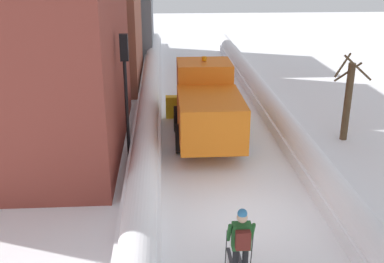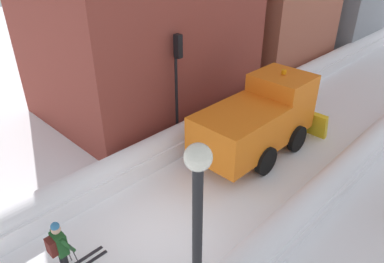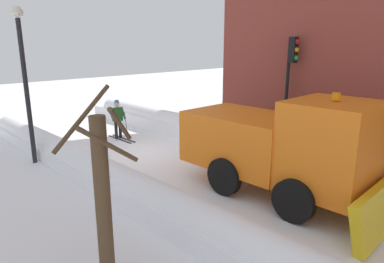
{
  "view_description": "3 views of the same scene",
  "coord_description": "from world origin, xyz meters",
  "px_view_note": "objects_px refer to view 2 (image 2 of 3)",
  "views": [
    {
      "loc": [
        -2.14,
        -11.25,
        6.92
      ],
      "look_at": [
        -1.28,
        2.31,
        1.75
      ],
      "focal_mm": 43.19,
      "sensor_mm": 36.0,
      "label": 1
    },
    {
      "loc": [
        6.25,
        -4.8,
        7.93
      ],
      "look_at": [
        -1.38,
        2.99,
        1.69
      ],
      "focal_mm": 33.22,
      "sensor_mm": 36.0,
      "label": 2
    },
    {
      "loc": [
        7.77,
        10.66,
        4.26
      ],
      "look_at": [
        0.3,
        3.06,
        1.51
      ],
      "focal_mm": 31.89,
      "sensor_mm": 36.0,
      "label": 3
    }
  ],
  "objects_px": {
    "plow_truck": "(260,118)",
    "skier": "(60,247)",
    "street_lamp": "(197,253)",
    "traffic_light_pole": "(178,69)"
  },
  "relations": [
    {
      "from": "street_lamp",
      "to": "plow_truck",
      "type": "bearing_deg",
      "value": 117.29
    },
    {
      "from": "skier",
      "to": "traffic_light_pole",
      "type": "xyz_separation_m",
      "value": [
        -2.95,
        6.94,
        2.15
      ]
    },
    {
      "from": "plow_truck",
      "to": "skier",
      "type": "relative_size",
      "value": 3.31
    },
    {
      "from": "plow_truck",
      "to": "skier",
      "type": "xyz_separation_m",
      "value": [
        -0.02,
        -8.51,
        -0.48
      ]
    },
    {
      "from": "plow_truck",
      "to": "traffic_light_pole",
      "type": "xyz_separation_m",
      "value": [
        -2.97,
        -1.57,
        1.67
      ]
    },
    {
      "from": "skier",
      "to": "street_lamp",
      "type": "height_order",
      "value": "street_lamp"
    },
    {
      "from": "traffic_light_pole",
      "to": "street_lamp",
      "type": "xyz_separation_m",
      "value": [
        7.0,
        -6.23,
        0.29
      ]
    },
    {
      "from": "plow_truck",
      "to": "skier",
      "type": "bearing_deg",
      "value": -90.16
    },
    {
      "from": "street_lamp",
      "to": "traffic_light_pole",
      "type": "bearing_deg",
      "value": 138.31
    },
    {
      "from": "skier",
      "to": "street_lamp",
      "type": "relative_size",
      "value": 0.33
    }
  ]
}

